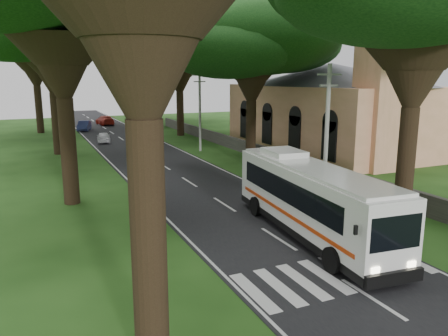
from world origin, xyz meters
The scene contains 18 objects.
ground centered at (0.00, 0.00, 0.00)m, with size 140.00×140.00×0.00m, color #1E4413.
road centered at (0.00, 25.00, 0.01)m, with size 8.00×120.00×0.04m, color black.
crosswalk centered at (0.00, -2.00, 0.00)m, with size 8.00×3.00×0.01m, color silver.
property_wall centered at (9.00, 24.00, 0.60)m, with size 0.35×50.00×1.20m, color #383533.
church centered at (17.86, 21.55, 4.91)m, with size 14.00×24.00×11.60m.
pole_near centered at (5.50, 6.00, 4.18)m, with size 1.60×0.24×8.00m.
pole_mid centered at (5.50, 26.00, 4.18)m, with size 1.60×0.24×8.00m.
pole_far centered at (5.50, 46.00, 4.18)m, with size 1.60×0.24×8.00m.
tree_l_midb centered at (-7.50, 30.00, 11.82)m, with size 15.54×15.54×15.21m.
tree_l_far centered at (-8.50, 48.00, 12.42)m, with size 15.35×15.35×15.79m.
tree_r_mida centered at (8.00, 20.00, 10.42)m, with size 15.36×15.36×13.75m.
tree_r_midb centered at (7.50, 38.00, 10.84)m, with size 14.84×14.84×14.09m.
tree_r_far centered at (8.50, 56.00, 11.91)m, with size 16.08×16.08×15.40m.
coach_bus centered at (1.56, 1.86, 1.80)m, with size 3.46×11.53×3.35m.
distant_car_a centered at (-2.39, 35.51, 0.63)m, with size 1.41×3.51×1.20m, color #BABBC0.
distant_car_b centered at (-3.00, 47.95, 0.69)m, with size 1.40×4.03×1.33m, color navy.
distant_car_c centered at (0.80, 54.07, 0.73)m, with size 1.97×4.85×1.41m, color #A02317.
pedestrian centered at (-4.84, 5.38, 0.76)m, with size 0.55×0.36×1.51m, color black.
Camera 1 is at (-10.01, -14.14, 7.30)m, focal length 35.00 mm.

